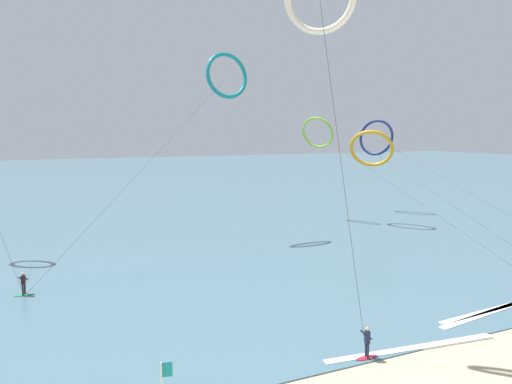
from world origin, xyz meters
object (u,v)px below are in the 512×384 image
object	(u,v)px
surfer_crimson	(367,344)
kite_amber	(372,149)
kite_lime	(318,133)
kite_navy	(376,138)
kite_teal	(227,76)
surfer_emerald	(24,285)

from	to	relation	value
surfer_crimson	kite_amber	world-z (taller)	kite_amber
surfer_crimson	kite_lime	distance (m)	41.19
surfer_crimson	kite_navy	size ratio (longest dim) A/B	0.05
kite_teal	kite_navy	size ratio (longest dim) A/B	0.62
surfer_crimson	kite_lime	size ratio (longest dim) A/B	0.05
kite_navy	kite_lime	size ratio (longest dim) A/B	0.99
surfer_emerald	kite_navy	world-z (taller)	kite_navy
surfer_emerald	kite_amber	bearing A→B (deg)	132.52
kite_navy	kite_lime	xyz separation A→B (m)	(-11.43, -2.53, 0.71)
surfer_emerald	surfer_crimson	bearing A→B (deg)	68.56
surfer_crimson	surfer_emerald	bearing A→B (deg)	-121.63
kite_lime	kite_navy	bearing A→B (deg)	-110.83
surfer_crimson	kite_amber	xyz separation A→B (m)	(22.88, 29.76, 8.83)
kite_teal	kite_lime	size ratio (longest dim) A/B	0.61
kite_navy	kite_lime	bearing A→B (deg)	-103.60
kite_teal	kite_lime	xyz separation A→B (m)	(14.81, 5.56, -6.07)
kite_amber	kite_teal	bearing A→B (deg)	44.83
surfer_emerald	kite_amber	distance (m)	42.10
surfer_emerald	kite_teal	xyz separation A→B (m)	(20.16, 11.61, 16.87)
kite_teal	kite_amber	world-z (taller)	kite_teal
kite_teal	surfer_emerald	bearing A→B (deg)	-158.33
kite_navy	kite_lime	world-z (taller)	kite_lime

